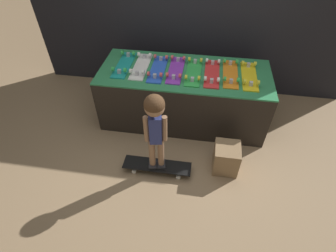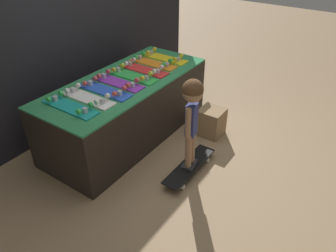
% 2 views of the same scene
% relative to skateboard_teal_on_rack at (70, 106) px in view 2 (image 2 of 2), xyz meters
% --- Properties ---
extents(ground_plane, '(16.00, 16.00, 0.00)m').
position_rel_skateboard_teal_on_rack_xyz_m(ground_plane, '(0.80, -0.62, -0.78)').
color(ground_plane, '#9E7F5B').
extents(back_wall, '(4.72, 0.10, 2.28)m').
position_rel_skateboard_teal_on_rack_xyz_m(back_wall, '(0.80, 0.80, 0.36)').
color(back_wall, black).
rests_on(back_wall, ground_plane).
extents(display_rack, '(2.17, 0.91, 0.76)m').
position_rel_skateboard_teal_on_rack_xyz_m(display_rack, '(0.80, -0.03, -0.40)').
color(display_rack, black).
rests_on(display_rack, ground_plane).
extents(skateboard_teal_on_rack, '(0.18, 0.65, 0.09)m').
position_rel_skateboard_teal_on_rack_xyz_m(skateboard_teal_on_rack, '(0.00, 0.00, 0.00)').
color(skateboard_teal_on_rack, teal).
rests_on(skateboard_teal_on_rack, display_rack).
extents(skateboard_white_on_rack, '(0.18, 0.65, 0.09)m').
position_rel_skateboard_teal_on_rack_xyz_m(skateboard_white_on_rack, '(0.23, -0.01, 0.00)').
color(skateboard_white_on_rack, white).
rests_on(skateboard_white_on_rack, display_rack).
extents(skateboard_blue_on_rack, '(0.18, 0.65, 0.09)m').
position_rel_skateboard_teal_on_rack_xyz_m(skateboard_blue_on_rack, '(0.46, -0.03, 0.00)').
color(skateboard_blue_on_rack, blue).
rests_on(skateboard_blue_on_rack, display_rack).
extents(skateboard_purple_on_rack, '(0.18, 0.65, 0.09)m').
position_rel_skateboard_teal_on_rack_xyz_m(skateboard_purple_on_rack, '(0.68, -0.02, 0.00)').
color(skateboard_purple_on_rack, purple).
rests_on(skateboard_purple_on_rack, display_rack).
extents(skateboard_green_on_rack, '(0.18, 0.65, 0.09)m').
position_rel_skateboard_teal_on_rack_xyz_m(skateboard_green_on_rack, '(0.91, -0.04, 0.00)').
color(skateboard_green_on_rack, green).
rests_on(skateboard_green_on_rack, display_rack).
extents(skateboard_red_on_rack, '(0.18, 0.65, 0.09)m').
position_rel_skateboard_teal_on_rack_xyz_m(skateboard_red_on_rack, '(1.14, -0.03, 0.00)').
color(skateboard_red_on_rack, red).
rests_on(skateboard_red_on_rack, display_rack).
extents(skateboard_orange_on_rack, '(0.18, 0.65, 0.09)m').
position_rel_skateboard_teal_on_rack_xyz_m(skateboard_orange_on_rack, '(1.37, -0.01, 0.00)').
color(skateboard_orange_on_rack, orange).
rests_on(skateboard_orange_on_rack, display_rack).
extents(skateboard_yellow_on_rack, '(0.18, 0.65, 0.09)m').
position_rel_skateboard_teal_on_rack_xyz_m(skateboard_yellow_on_rack, '(1.59, -0.02, 0.00)').
color(skateboard_yellow_on_rack, yellow).
rests_on(skateboard_yellow_on_rack, display_rack).
extents(skateboard_on_floor, '(0.80, 0.20, 0.09)m').
position_rel_skateboard_teal_on_rack_xyz_m(skateboard_on_floor, '(0.61, -1.03, -0.70)').
color(skateboard_on_floor, black).
rests_on(skateboard_on_floor, ground_plane).
extents(child, '(0.24, 0.20, 1.01)m').
position_rel_skateboard_teal_on_rack_xyz_m(child, '(0.61, -1.03, 0.02)').
color(child, '#2D2D33').
rests_on(child, skateboard_on_floor).
extents(storage_box, '(0.29, 0.29, 0.35)m').
position_rel_skateboard_teal_on_rack_xyz_m(storage_box, '(1.40, -0.87, -0.60)').
color(storage_box, '#8E704C').
rests_on(storage_box, ground_plane).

